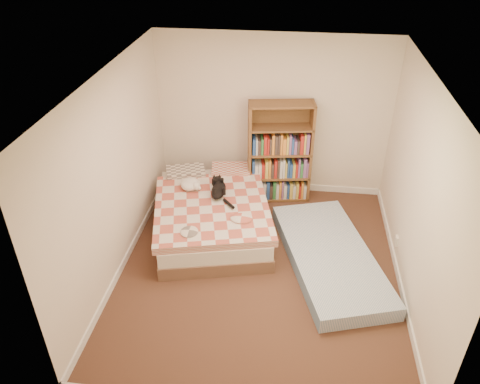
# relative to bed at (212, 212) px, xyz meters

# --- Properties ---
(room) EXTENTS (3.51, 4.01, 2.51)m
(room) POSITION_rel_bed_xyz_m (0.75, -0.80, 0.94)
(room) COLOR #40271B
(room) RESTS_ON ground
(bed) EXTENTS (1.90, 2.37, 0.56)m
(bed) POSITION_rel_bed_xyz_m (0.00, 0.00, 0.00)
(bed) COLOR brown
(bed) RESTS_ON room
(bookshelf) EXTENTS (1.00, 0.47, 1.59)m
(bookshelf) POSITION_rel_bed_xyz_m (0.89, 0.95, 0.32)
(bookshelf) COLOR brown
(bookshelf) RESTS_ON room
(floor_mattress) EXTENTS (1.60, 2.41, 0.20)m
(floor_mattress) POSITION_rel_bed_xyz_m (1.65, -0.59, -0.15)
(floor_mattress) COLOR #6C90B4
(floor_mattress) RESTS_ON room
(black_cat) EXTENTS (0.31, 0.75, 0.17)m
(black_cat) POSITION_rel_bed_xyz_m (0.09, 0.13, 0.32)
(black_cat) COLOR black
(black_cat) RESTS_ON bed
(white_dog) EXTENTS (0.33, 0.36, 0.15)m
(white_dog) POSITION_rel_bed_xyz_m (-0.34, 0.20, 0.32)
(white_dog) COLOR silver
(white_dog) RESTS_ON bed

